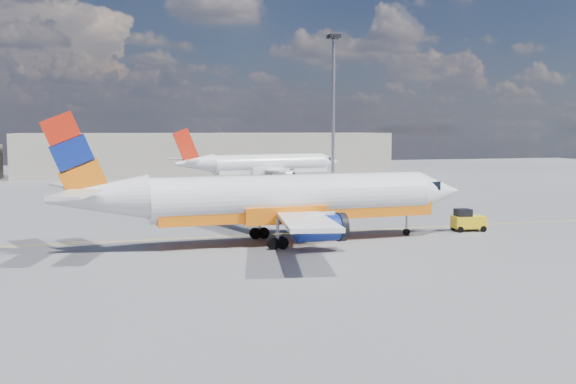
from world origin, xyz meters
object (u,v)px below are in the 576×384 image
object	(u,v)px
main_jet	(280,200)
second_jet	(265,165)
traffic_cone	(287,242)
gse_tug	(467,221)

from	to	relation	value
main_jet	second_jet	size ratio (longest dim) A/B	1.11
main_jet	second_jet	bearing A→B (deg)	74.44
second_jet	traffic_cone	size ratio (longest dim) A/B	59.07
main_jet	second_jet	distance (m)	55.15
second_jet	main_jet	bearing A→B (deg)	-114.67
gse_tug	traffic_cone	world-z (taller)	gse_tug
second_jet	gse_tug	bearing A→B (deg)	-96.66
main_jet	gse_tug	world-z (taller)	main_jet
gse_tug	traffic_cone	distance (m)	16.90
second_jet	gse_tug	xyz separation A→B (m)	(4.98, -52.57, -2.08)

